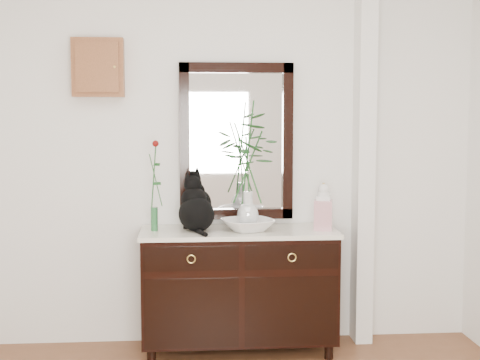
{
  "coord_description": "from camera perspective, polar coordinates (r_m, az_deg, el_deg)",
  "views": [
    {
      "loc": [
        -0.23,
        -2.74,
        1.63
      ],
      "look_at": [
        0.1,
        1.63,
        1.2
      ],
      "focal_mm": 50.0,
      "sensor_mm": 36.0,
      "label": 1
    }
  ],
  "objects": [
    {
      "name": "bud_vase_rose",
      "position": [
        4.5,
        -7.36,
        -0.43
      ],
      "size": [
        0.08,
        0.08,
        0.62
      ],
      "primitive_type": null,
      "rotation": [
        0.0,
        0.0,
        -0.12
      ],
      "color": "#286435",
      "rests_on": "sideboard"
    },
    {
      "name": "ginger_jar",
      "position": [
        4.55,
        7.13,
        -2.23
      ],
      "size": [
        0.15,
        0.15,
        0.32
      ],
      "primitive_type": null,
      "rotation": [
        0.0,
        0.0,
        -0.26
      ],
      "color": "white",
      "rests_on": "sideboard"
    },
    {
      "name": "cat",
      "position": [
        4.49,
        -3.75,
        -1.96
      ],
      "size": [
        0.35,
        0.39,
        0.38
      ],
      "primitive_type": null,
      "rotation": [
        0.0,
        0.0,
        0.31
      ],
      "color": "black",
      "rests_on": "sideboard"
    },
    {
      "name": "lotus_bowl",
      "position": [
        4.49,
        0.67,
        -3.86
      ],
      "size": [
        0.43,
        0.43,
        0.08
      ],
      "primitive_type": "imported",
      "rotation": [
        0.0,
        0.0,
        0.38
      ],
      "color": "white",
      "rests_on": "sideboard"
    },
    {
      "name": "wall_mirror",
      "position": [
        4.72,
        -0.31,
        3.3
      ],
      "size": [
        0.8,
        0.06,
        1.1
      ],
      "color": "black",
      "rests_on": "wall_back"
    },
    {
      "name": "pilaster",
      "position": [
        4.81,
        10.52,
        2.18
      ],
      "size": [
        0.12,
        0.2,
        2.7
      ],
      "primitive_type": "cube",
      "color": "white",
      "rests_on": "ground"
    },
    {
      "name": "sideboard",
      "position": [
        4.63,
        -0.1,
        -8.86
      ],
      "size": [
        1.33,
        0.52,
        0.82
      ],
      "color": "black",
      "rests_on": "ground"
    },
    {
      "name": "vase_branches",
      "position": [
        4.44,
        0.68,
        1.39
      ],
      "size": [
        0.41,
        0.41,
        0.87
      ],
      "primitive_type": null,
      "rotation": [
        0.0,
        0.0,
        -0.0
      ],
      "color": "silver",
      "rests_on": "lotus_bowl"
    },
    {
      "name": "wall_back",
      "position": [
        4.73,
        -1.53,
        2.21
      ],
      "size": [
        3.6,
        0.04,
        2.7
      ],
      "primitive_type": "cube",
      "color": "white",
      "rests_on": "ground"
    },
    {
      "name": "key_cabinet",
      "position": [
        4.73,
        -12.02,
        9.37
      ],
      "size": [
        0.35,
        0.1,
        0.4
      ],
      "primitive_type": "cube",
      "color": "brown",
      "rests_on": "wall_back"
    }
  ]
}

